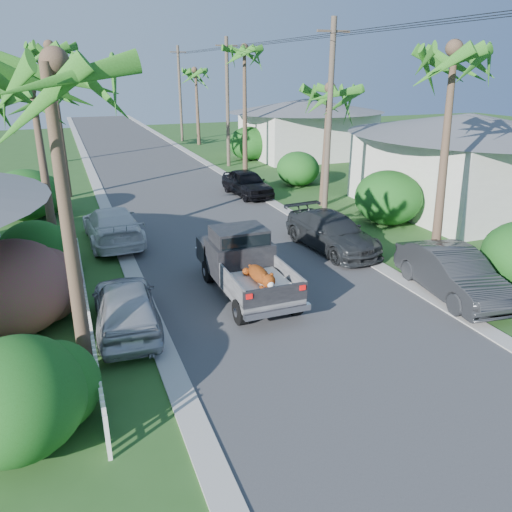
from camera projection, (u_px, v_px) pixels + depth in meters
name	position (u px, v px, depth m)	size (l,w,h in m)	color
ground	(382.00, 390.00, 11.36)	(120.00, 120.00, 0.00)	#28511E
road	(163.00, 179.00, 33.18)	(8.00, 100.00, 0.02)	#38383A
curb_left	(96.00, 184.00, 31.71)	(0.60, 100.00, 0.06)	#A5A39E
curb_right	(225.00, 174.00, 34.63)	(0.60, 100.00, 0.06)	#A5A39E
pickup_truck	(242.00, 261.00, 16.18)	(1.98, 5.12, 2.06)	black
parked_car_rn	(452.00, 273.00, 15.86)	(1.61, 4.63, 1.53)	#27292C
parked_car_rm	(332.00, 232.00, 19.98)	(2.01, 4.93, 1.43)	#282B2D
parked_car_rf	(247.00, 183.00, 28.53)	(1.72, 4.28, 1.46)	black
parked_car_ln	(126.00, 306.00, 13.77)	(1.70, 4.23, 1.44)	#B4B6BB
parked_car_lf	(112.00, 226.00, 20.75)	(2.09, 5.14, 1.49)	silver
palm_l_a	(45.00, 65.00, 9.44)	(4.40, 4.40, 8.20)	brown
palm_l_b	(32.00, 91.00, 17.37)	(4.40, 4.40, 7.40)	brown
palm_l_c	(49.00, 47.00, 25.75)	(4.40, 4.40, 9.20)	brown
palm_l_d	(45.00, 75.00, 36.56)	(4.40, 4.40, 7.70)	brown
palm_r_a	(459.00, 50.00, 16.13)	(4.40, 4.40, 8.70)	brown
palm_r_b	(328.00, 89.00, 24.60)	(4.40, 4.40, 7.20)	brown
palm_r_c	(244.00, 49.00, 33.31)	(4.40, 4.40, 9.40)	brown
palm_r_d	(196.00, 71.00, 46.11)	(4.40, 4.40, 8.00)	brown
shrub_l_a	(16.00, 398.00, 9.31)	(2.60, 2.86, 2.20)	#1B4614
shrub_l_b	(13.00, 288.00, 13.50)	(3.00, 3.30, 2.60)	#9F164B
shrub_l_c	(35.00, 250.00, 17.23)	(2.40, 2.64, 2.00)	#1B4614
shrub_l_d	(25.00, 195.00, 23.94)	(3.20, 3.52, 2.40)	#1B4614
shrub_r_b	(388.00, 198.00, 23.17)	(3.00, 3.30, 2.50)	#1B4614
shrub_r_c	(298.00, 169.00, 30.99)	(2.60, 2.86, 2.10)	#1B4614
shrub_r_d	(249.00, 143.00, 39.80)	(3.20, 3.52, 2.60)	#1B4614
picket_fence	(88.00, 311.00, 13.95)	(0.10, 11.00, 1.00)	white
house_right_near	(464.00, 166.00, 25.47)	(8.00, 9.00, 4.80)	silver
house_right_far	(306.00, 130.00, 41.21)	(9.00, 8.00, 4.60)	silver
utility_pole_b	(329.00, 121.00, 22.99)	(1.60, 0.26, 9.00)	brown
utility_pole_c	(228.00, 102.00, 36.08)	(1.60, 0.26, 9.00)	brown
utility_pole_d	(180.00, 94.00, 49.17)	(1.60, 0.26, 9.00)	brown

